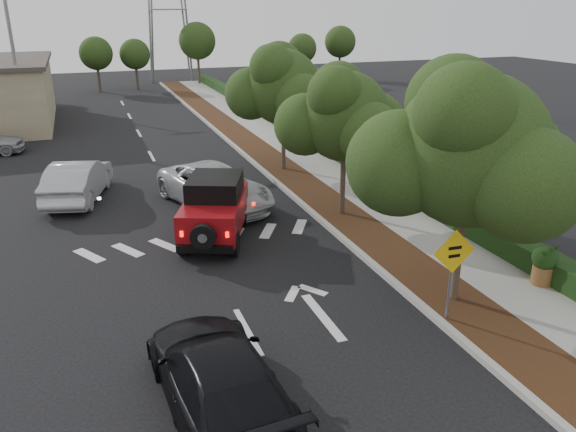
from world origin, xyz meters
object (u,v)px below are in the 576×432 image
red_jeep (215,207)px  black_suv_oncoming (218,377)px  silver_suv_ahead (215,187)px  speed_hump_sign (453,263)px

red_jeep → black_suv_oncoming: size_ratio=0.85×
black_suv_oncoming → red_jeep: bearing=-106.5°
red_jeep → silver_suv_ahead: 3.23m
silver_suv_ahead → black_suv_oncoming: 12.04m
silver_suv_ahead → speed_hump_sign: bearing=-88.3°
black_suv_oncoming → speed_hump_sign: size_ratio=2.15×
red_jeep → speed_hump_sign: (4.12, -7.42, 0.58)m
silver_suv_ahead → speed_hump_sign: size_ratio=2.40×
black_suv_oncoming → silver_suv_ahead: bearing=-106.4°
speed_hump_sign → red_jeep: bearing=121.6°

